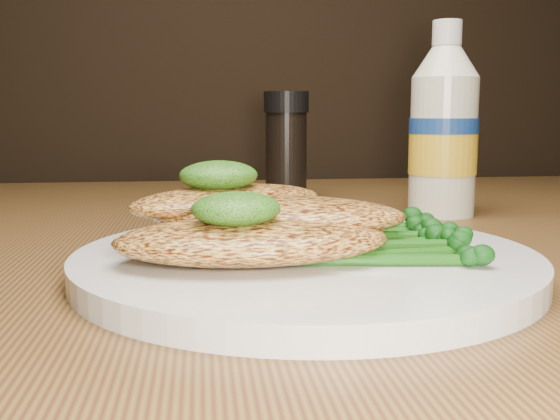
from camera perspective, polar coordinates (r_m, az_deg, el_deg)
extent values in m
cylinder|color=silver|center=(0.42, 2.26, -4.61)|extent=(0.30, 0.30, 0.02)
ellipsoid|color=gold|center=(0.38, -2.43, -2.69)|extent=(0.17, 0.09, 0.03)
ellipsoid|color=gold|center=(0.42, -0.20, -0.53)|extent=(0.18, 0.11, 0.03)
ellipsoid|color=gold|center=(0.44, -4.52, 0.76)|extent=(0.16, 0.13, 0.02)
ellipsoid|color=#0B3608|center=(0.37, -3.90, 0.11)|extent=(0.06, 0.06, 0.02)
ellipsoid|color=#0B3608|center=(0.44, -5.45, 3.06)|extent=(0.06, 0.06, 0.02)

